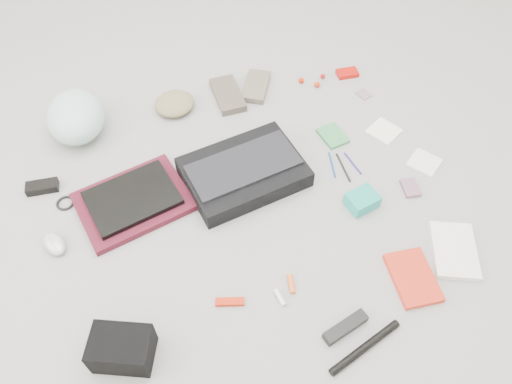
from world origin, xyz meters
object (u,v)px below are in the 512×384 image
object	(u,v)px
messenger_bag	(244,172)
laptop	(132,198)
camera_bag	(122,349)
bike_helmet	(76,117)
accordion_wallet	(362,200)
book_red	(413,278)

from	to	relation	value
messenger_bag	laptop	xyz separation A→B (m)	(-0.44, 0.01, 0.00)
messenger_bag	laptop	distance (m)	0.44
camera_bag	laptop	bearing A→B (deg)	100.41
bike_helmet	accordion_wallet	bearing A→B (deg)	-32.14
bike_helmet	accordion_wallet	world-z (taller)	bike_helmet
book_red	accordion_wallet	size ratio (longest dim) A/B	1.86
bike_helmet	camera_bag	xyz separation A→B (m)	(0.02, -1.03, -0.03)
book_red	camera_bag	bearing A→B (deg)	-176.96
laptop	bike_helmet	distance (m)	0.48
camera_bag	book_red	xyz separation A→B (m)	(0.99, -0.05, -0.05)
messenger_bag	bike_helmet	size ratio (longest dim) A/B	1.53
messenger_bag	bike_helmet	bearing A→B (deg)	132.65
bike_helmet	book_red	xyz separation A→B (m)	(1.01, -1.08, -0.08)
messenger_bag	camera_bag	bearing A→B (deg)	-143.96
bike_helmet	book_red	distance (m)	1.48
book_red	laptop	bearing A→B (deg)	149.76
messenger_bag	accordion_wallet	size ratio (longest dim) A/B	4.03
camera_bag	messenger_bag	bearing A→B (deg)	67.76
bike_helmet	accordion_wallet	distance (m)	1.22
messenger_bag	book_red	xyz separation A→B (m)	(0.42, -0.61, -0.03)
messenger_bag	laptop	bearing A→B (deg)	169.64
camera_bag	book_red	distance (m)	0.99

